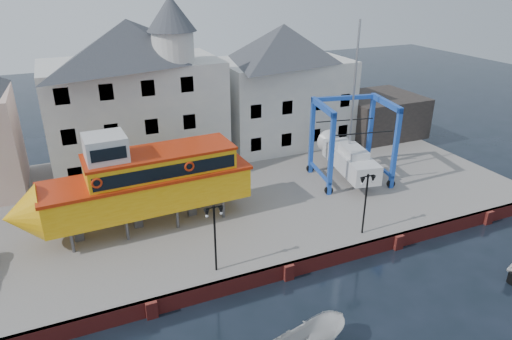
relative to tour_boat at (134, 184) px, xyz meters
name	(u,v)px	position (x,y,z in m)	size (l,w,h in m)	color
ground	(288,279)	(7.15, -7.83, -4.13)	(140.00, 140.00, 0.00)	black
hardstanding	(224,194)	(7.15, 3.17, -3.63)	(44.00, 22.00, 1.00)	slate
quay_wall	(287,271)	(7.15, -7.73, -3.63)	(44.00, 0.47, 1.00)	maroon
building_white_main	(135,93)	(2.28, 10.56, 3.21)	(14.00, 8.30, 14.00)	silver
building_white_right	(283,85)	(16.15, 11.16, 2.47)	(12.00, 8.00, 11.20)	silver
shed_dark	(377,115)	(26.15, 9.17, -1.13)	(8.00, 7.00, 4.00)	black
lamp_post_left	(214,221)	(3.15, -6.63, 0.04)	(1.12, 0.32, 4.20)	black
lamp_post_right	(367,189)	(13.15, -6.63, 0.04)	(1.12, 0.32, 4.20)	black
tour_boat	(134,184)	(0.00, 0.00, 0.00)	(15.37, 4.21, 6.63)	#59595E
travel_lift	(347,152)	(17.19, 1.38, -1.04)	(6.54, 8.49, 12.46)	#1B4BA4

